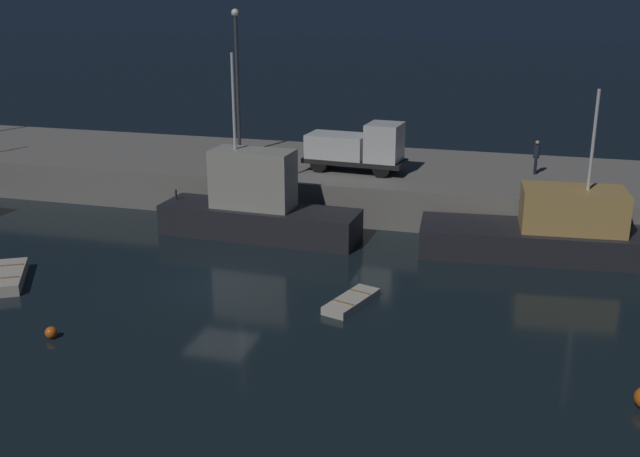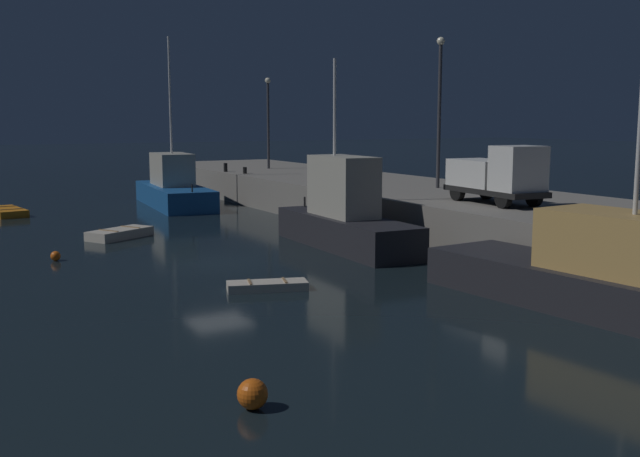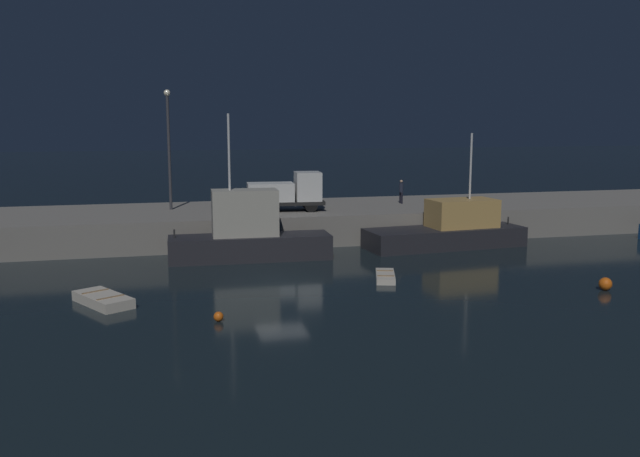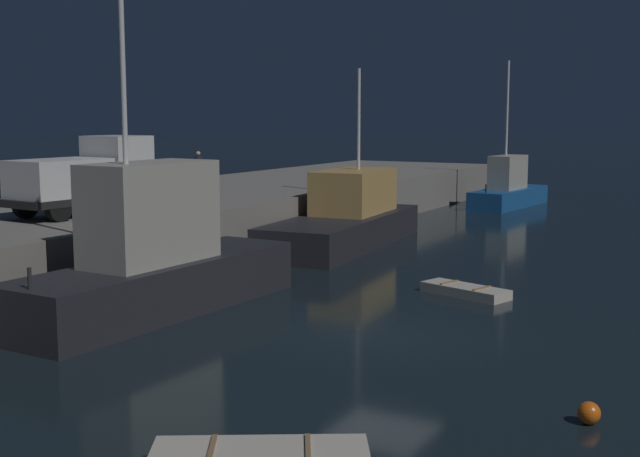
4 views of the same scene
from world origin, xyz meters
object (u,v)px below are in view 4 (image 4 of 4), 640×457
(rowboat_white_mid, at_px, (465,291))
(fishing_boat_blue, at_px, (156,261))
(fishing_boat_white, at_px, (346,219))
(utility_truck, at_px, (87,177))
(mooring_buoy_mid, at_px, (589,413))
(fishing_boat_orange, at_px, (508,189))
(dockworker, at_px, (198,168))

(rowboat_white_mid, bearing_deg, fishing_boat_blue, 132.61)
(fishing_boat_white, distance_m, utility_truck, 11.23)
(fishing_boat_blue, xyz_separation_m, mooring_buoy_mid, (-2.92, -12.22, -1.26))
(fishing_boat_white, bearing_deg, utility_truck, 153.21)
(rowboat_white_mid, distance_m, utility_truck, 13.32)
(fishing_boat_orange, distance_m, rowboat_white_mid, 25.40)
(fishing_boat_blue, relative_size, mooring_buoy_mid, 23.47)
(fishing_boat_blue, height_order, fishing_boat_orange, fishing_boat_blue)
(utility_truck, xyz_separation_m, dockworker, (9.06, 2.09, -0.29))
(fishing_boat_white, bearing_deg, fishing_boat_orange, -5.79)
(utility_truck, bearing_deg, mooring_buoy_mid, -109.58)
(rowboat_white_mid, xyz_separation_m, dockworker, (6.35, 14.73, 2.90))
(fishing_boat_blue, distance_m, rowboat_white_mid, 9.28)
(fishing_boat_orange, xyz_separation_m, mooring_buoy_mid, (-33.84, -11.36, -0.83))
(mooring_buoy_mid, distance_m, dockworker, 25.61)
(fishing_boat_orange, bearing_deg, rowboat_white_mid, -166.55)
(utility_truck, height_order, dockworker, utility_truck)
(fishing_boat_blue, height_order, rowboat_white_mid, fishing_boat_blue)
(fishing_boat_white, xyz_separation_m, mooring_buoy_mid, (-16.26, -13.14, -0.91))
(fishing_boat_blue, bearing_deg, fishing_boat_orange, -1.59)
(utility_truck, bearing_deg, fishing_boat_blue, -120.84)
(fishing_boat_white, relative_size, utility_truck, 1.95)
(fishing_boat_white, height_order, rowboat_white_mid, fishing_boat_white)
(fishing_boat_blue, xyz_separation_m, fishing_boat_white, (13.33, 0.92, -0.35))
(dockworker, bearing_deg, utility_truck, -167.03)
(fishing_boat_blue, relative_size, utility_truck, 1.75)
(fishing_boat_blue, xyz_separation_m, rowboat_white_mid, (6.22, -6.76, -1.31))
(fishing_boat_orange, distance_m, dockworker, 20.45)
(fishing_boat_white, bearing_deg, mooring_buoy_mid, -141.05)
(mooring_buoy_mid, height_order, dockworker, dockworker)
(fishing_boat_blue, bearing_deg, utility_truck, 59.16)
(fishing_boat_orange, bearing_deg, utility_truck, 166.18)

